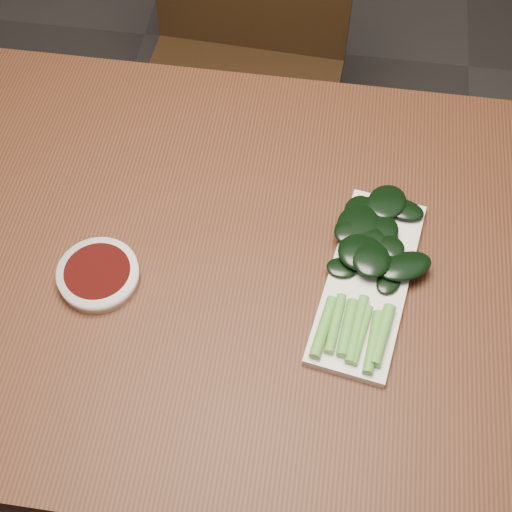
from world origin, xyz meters
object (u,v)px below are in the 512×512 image
at_px(sauce_bowl, 98,275).
at_px(serving_plate, 368,281).
at_px(table, 238,283).
at_px(gai_lan, 369,257).
at_px(chair_far, 240,70).

xyz_separation_m(sauce_bowl, serving_plate, (0.40, 0.05, -0.01)).
distance_m(sauce_bowl, serving_plate, 0.40).
distance_m(table, sauce_bowl, 0.22).
height_order(serving_plate, gai_lan, gai_lan).
bearing_deg(sauce_bowl, table, 18.38).
height_order(table, sauce_bowl, sauce_bowl).
height_order(table, chair_far, chair_far).
xyz_separation_m(chair_far, serving_plate, (0.31, -0.70, 0.27)).
height_order(chair_far, gai_lan, chair_far).
xyz_separation_m(chair_far, sauce_bowl, (-0.09, -0.75, 0.27)).
distance_m(sauce_bowl, gai_lan, 0.40).
distance_m(chair_far, gai_lan, 0.79).
distance_m(serving_plate, gai_lan, 0.04).
bearing_deg(sauce_bowl, chair_far, 83.24).
relative_size(sauce_bowl, gai_lan, 0.36).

